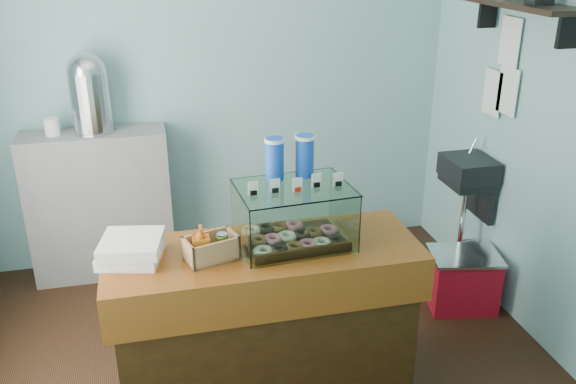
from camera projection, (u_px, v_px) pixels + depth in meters
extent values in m
plane|color=black|center=(258.00, 362.00, 3.65)|extent=(3.50, 3.50, 0.00)
cube|color=#83BDC0|center=(216.00, 78.00, 4.45)|extent=(3.50, 0.04, 2.80)
cube|color=#83BDC0|center=(346.00, 295.00, 1.76)|extent=(3.50, 0.04, 2.80)
cube|color=#83BDC0|center=(554.00, 118.00, 3.48)|extent=(0.04, 3.00, 2.80)
cube|color=black|center=(469.00, 169.00, 4.13)|extent=(0.30, 0.35, 0.15)
cube|color=black|center=(482.00, 194.00, 4.24)|extent=(0.04, 0.30, 0.35)
cylinder|color=silver|center=(473.00, 147.00, 4.19)|extent=(0.02, 0.02, 0.12)
cylinder|color=silver|center=(463.00, 215.00, 4.27)|extent=(0.04, 0.04, 0.45)
cube|color=black|center=(517.00, 4.00, 3.49)|extent=(0.25, 1.00, 0.03)
cube|color=black|center=(568.00, 31.00, 3.18)|extent=(0.12, 0.03, 0.18)
cube|color=black|center=(488.00, 13.00, 3.90)|extent=(0.12, 0.03, 0.18)
cube|color=white|center=(508.00, 91.00, 3.86)|extent=(0.01, 0.21, 0.30)
cube|color=white|center=(492.00, 93.00, 4.03)|extent=(0.01, 0.21, 0.30)
cube|color=white|center=(510.00, 42.00, 3.79)|extent=(0.01, 0.21, 0.30)
cube|color=#3D220B|center=(265.00, 328.00, 3.26)|extent=(1.50, 0.56, 0.84)
cube|color=#4B210A|center=(264.00, 254.00, 3.09)|extent=(1.60, 0.60, 0.06)
cube|color=#4B210A|center=(276.00, 304.00, 2.89)|extent=(1.60, 0.04, 0.18)
cube|color=gray|center=(101.00, 205.00, 4.43)|extent=(1.00, 0.32, 1.10)
cube|color=black|center=(294.00, 240.00, 3.14)|extent=(0.52, 0.39, 0.02)
torus|color=beige|center=(264.00, 251.00, 2.97)|extent=(0.10, 0.10, 0.03)
torus|color=black|center=(279.00, 249.00, 2.99)|extent=(0.10, 0.10, 0.03)
torus|color=brown|center=(294.00, 247.00, 3.02)|extent=(0.10, 0.10, 0.03)
torus|color=#E06984|center=(308.00, 245.00, 3.04)|extent=(0.10, 0.10, 0.03)
torus|color=beige|center=(322.00, 243.00, 3.06)|extent=(0.10, 0.10, 0.03)
torus|color=black|center=(336.00, 241.00, 3.08)|extent=(0.10, 0.10, 0.03)
torus|color=brown|center=(258.00, 241.00, 3.08)|extent=(0.10, 0.10, 0.03)
torus|color=#E06984|center=(272.00, 239.00, 3.10)|extent=(0.10, 0.10, 0.03)
torus|color=beige|center=(287.00, 237.00, 3.12)|extent=(0.10, 0.10, 0.03)
torus|color=black|center=(301.00, 235.00, 3.14)|extent=(0.10, 0.10, 0.03)
torus|color=brown|center=(314.00, 233.00, 3.16)|extent=(0.10, 0.10, 0.03)
torus|color=#E06984|center=(328.00, 231.00, 3.18)|extent=(0.10, 0.10, 0.03)
torus|color=beige|center=(252.00, 231.00, 3.18)|extent=(0.10, 0.10, 0.03)
torus|color=black|center=(266.00, 229.00, 3.20)|extent=(0.10, 0.10, 0.03)
torus|color=brown|center=(280.00, 227.00, 3.22)|extent=(0.10, 0.10, 0.03)
torus|color=#E06984|center=(294.00, 225.00, 3.24)|extent=(0.10, 0.10, 0.03)
cube|color=white|center=(307.00, 233.00, 2.91)|extent=(0.55, 0.04, 0.30)
cube|color=white|center=(282.00, 200.00, 3.26)|extent=(0.55, 0.04, 0.30)
cube|color=white|center=(240.00, 223.00, 3.01)|extent=(0.03, 0.40, 0.30)
cube|color=white|center=(344.00, 209.00, 3.16)|extent=(0.03, 0.40, 0.30)
cube|color=white|center=(294.00, 188.00, 3.02)|extent=(0.59, 0.45, 0.01)
cube|color=white|center=(254.00, 189.00, 2.91)|extent=(0.05, 0.01, 0.07)
cube|color=black|center=(254.00, 194.00, 2.91)|extent=(0.03, 0.02, 0.02)
cube|color=white|center=(276.00, 187.00, 2.94)|extent=(0.05, 0.01, 0.07)
cube|color=black|center=(276.00, 191.00, 2.94)|extent=(0.03, 0.02, 0.02)
cube|color=white|center=(297.00, 184.00, 2.97)|extent=(0.05, 0.01, 0.07)
cube|color=red|center=(297.00, 188.00, 2.97)|extent=(0.03, 0.02, 0.02)
cube|color=white|center=(318.00, 182.00, 3.00)|extent=(0.05, 0.01, 0.07)
cube|color=black|center=(318.00, 186.00, 3.00)|extent=(0.03, 0.02, 0.02)
cube|color=white|center=(338.00, 179.00, 3.03)|extent=(0.05, 0.01, 0.07)
cube|color=black|center=(338.00, 183.00, 3.03)|extent=(0.03, 0.02, 0.02)
cylinder|color=blue|center=(275.00, 159.00, 3.08)|extent=(0.09, 0.09, 0.22)
cylinder|color=white|center=(274.00, 140.00, 3.04)|extent=(0.10, 0.10, 0.02)
cylinder|color=blue|center=(305.00, 156.00, 3.12)|extent=(0.09, 0.09, 0.22)
cylinder|color=white|center=(305.00, 137.00, 3.09)|extent=(0.10, 0.10, 0.02)
cube|color=tan|center=(212.00, 258.00, 2.98)|extent=(0.28, 0.22, 0.01)
cube|color=tan|center=(217.00, 254.00, 2.90)|extent=(0.24, 0.09, 0.12)
cube|color=tan|center=(206.00, 242.00, 3.01)|extent=(0.24, 0.09, 0.12)
cube|color=tan|center=(188.00, 254.00, 2.90)|extent=(0.06, 0.15, 0.12)
cube|color=tan|center=(233.00, 242.00, 3.01)|extent=(0.06, 0.15, 0.12)
imported|color=#CB5C13|center=(201.00, 243.00, 2.92)|extent=(0.10, 0.10, 0.18)
cylinder|color=#467F22|center=(223.00, 245.00, 2.98)|extent=(0.06, 0.06, 0.10)
cylinder|color=silver|center=(222.00, 235.00, 2.96)|extent=(0.05, 0.05, 0.01)
cube|color=white|center=(131.00, 253.00, 2.97)|extent=(0.35, 0.35, 0.06)
cube|color=white|center=(132.00, 244.00, 2.94)|extent=(0.34, 0.34, 0.06)
cylinder|color=silver|center=(94.00, 131.00, 4.23)|extent=(0.30, 0.30, 0.01)
cylinder|color=silver|center=(91.00, 102.00, 4.15)|extent=(0.27, 0.27, 0.41)
sphere|color=silver|center=(87.00, 72.00, 4.07)|extent=(0.27, 0.27, 0.27)
cube|color=#B50E22|center=(462.00, 281.00, 4.14)|extent=(0.49, 0.40, 0.38)
cube|color=silver|center=(465.00, 256.00, 4.07)|extent=(0.51, 0.43, 0.02)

